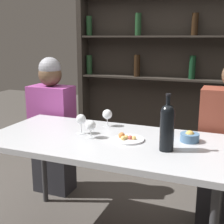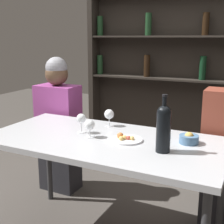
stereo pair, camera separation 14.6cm
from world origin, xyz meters
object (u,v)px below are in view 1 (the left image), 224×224
wine_bottle (167,125)px  wine_glass_0 (91,126)px  wine_glass_1 (81,120)px  snack_bowl (190,137)px  seated_person_left (53,128)px  food_plate_0 (128,139)px  wine_glass_2 (107,115)px

wine_bottle → wine_glass_0: 0.51m
wine_glass_1 → snack_bowl: wine_glass_1 is taller
wine_glass_1 → snack_bowl: (0.70, 0.10, -0.07)m
wine_glass_0 → seated_person_left: size_ratio=0.10×
wine_bottle → wine_glass_1: wine_bottle is taller
snack_bowl → seated_person_left: 1.33m
food_plate_0 → wine_glass_1: bearing=176.3°
wine_bottle → wine_glass_1: (-0.60, 0.11, -0.05)m
wine_glass_0 → food_plate_0: size_ratio=0.60×
wine_glass_1 → wine_glass_2: bearing=67.8°
seated_person_left → wine_glass_1: bearing=-41.9°
wine_glass_1 → snack_bowl: 0.71m
wine_glass_2 → food_plate_0: (0.25, -0.25, -0.07)m
wine_glass_0 → wine_glass_2: wine_glass_2 is taller
wine_glass_0 → wine_glass_2: 0.29m
wine_glass_0 → seated_person_left: 0.89m
wine_glass_2 → snack_bowl: size_ratio=1.06×
wine_bottle → wine_glass_2: size_ratio=2.65×
wine_glass_0 → wine_glass_2: bearing=91.1°
wine_glass_2 → wine_glass_0: bearing=-88.9°
food_plate_0 → seated_person_left: size_ratio=0.16×
wine_bottle → snack_bowl: wine_bottle is taller
wine_glass_1 → wine_glass_2: (0.09, 0.23, -0.01)m
wine_glass_1 → food_plate_0: 0.35m
food_plate_0 → seated_person_left: bearing=149.9°
wine_bottle → seated_person_left: seated_person_left is taller
wine_glass_2 → seated_person_left: size_ratio=0.10×
wine_glass_0 → wine_glass_1: 0.12m
wine_bottle → snack_bowl: 0.26m
wine_glass_2 → seated_person_left: bearing=157.8°
wine_bottle → wine_glass_2: 0.61m
wine_glass_0 → seated_person_left: (-0.65, 0.55, -0.24)m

